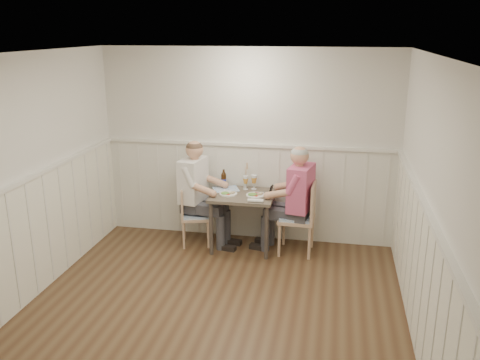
{
  "coord_description": "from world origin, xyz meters",
  "views": [
    {
      "loc": [
        1.17,
        -4.33,
        2.82
      ],
      "look_at": [
        0.01,
        1.64,
        1.0
      ],
      "focal_mm": 38.0,
      "sensor_mm": 36.0,
      "label": 1
    }
  ],
  "objects": [
    {
      "name": "diner_cream",
      "position": [
        -0.63,
        1.89,
        0.61
      ],
      "size": [
        0.72,
        0.51,
        1.44
      ],
      "color": "#3F3F47",
      "rests_on": "ground"
    },
    {
      "name": "plate_diner",
      "position": [
        -0.18,
        1.78,
        0.77
      ],
      "size": [
        0.23,
        0.23,
        0.06
      ],
      "color": "white",
      "rests_on": "dining_table"
    },
    {
      "name": "beer_glass_b",
      "position": [
        0.01,
        2.04,
        0.88
      ],
      "size": [
        0.08,
        0.08,
        0.19
      ],
      "color": "silver",
      "rests_on": "dining_table"
    },
    {
      "name": "dining_table",
      "position": [
        0.01,
        1.84,
        0.64
      ],
      "size": [
        0.82,
        0.7,
        0.75
      ],
      "color": "#4D4637",
      "rests_on": "ground"
    },
    {
      "name": "rolled_napkin",
      "position": [
        0.22,
        1.55,
        0.77
      ],
      "size": [
        0.2,
        0.05,
        0.04
      ],
      "color": "white",
      "rests_on": "dining_table"
    },
    {
      "name": "plate_man",
      "position": [
        0.18,
        1.8,
        0.77
      ],
      "size": [
        0.25,
        0.25,
        0.06
      ],
      "color": "white",
      "rests_on": "dining_table"
    },
    {
      "name": "beer_bottle",
      "position": [
        -0.3,
        2.08,
        0.86
      ],
      "size": [
        0.07,
        0.07,
        0.25
      ],
      "color": "black",
      "rests_on": "dining_table"
    },
    {
      "name": "room_shell",
      "position": [
        0.0,
        0.0,
        1.52
      ],
      "size": [
        4.04,
        4.54,
        2.6
      ],
      "color": "silver",
      "rests_on": "ground"
    },
    {
      "name": "grass_vase",
      "position": [
        -0.01,
        2.1,
        0.92
      ],
      "size": [
        0.04,
        0.04,
        0.38
      ],
      "color": "silver",
      "rests_on": "dining_table"
    },
    {
      "name": "gingham_mat",
      "position": [
        -0.25,
        2.0,
        0.75
      ],
      "size": [
        0.41,
        0.38,
        0.01
      ],
      "color": "#5685C6",
      "rests_on": "dining_table"
    },
    {
      "name": "wainscot",
      "position": [
        0.0,
        0.69,
        0.69
      ],
      "size": [
        4.0,
        4.49,
        1.34
      ],
      "color": "silver",
      "rests_on": "ground"
    },
    {
      "name": "ground_plane",
      "position": [
        0.0,
        0.0,
        0.0
      ],
      "size": [
        4.5,
        4.5,
        0.0
      ],
      "primitive_type": "plane",
      "color": "#482F1C"
    },
    {
      "name": "man_in_pink",
      "position": [
        0.72,
        1.82,
        0.61
      ],
      "size": [
        0.73,
        0.52,
        1.45
      ],
      "color": "#3F3F47",
      "rests_on": "ground"
    },
    {
      "name": "beer_glass_a",
      "position": [
        0.12,
        2.07,
        0.88
      ],
      "size": [
        0.08,
        0.08,
        0.2
      ],
      "color": "silver",
      "rests_on": "dining_table"
    },
    {
      "name": "chair_right",
      "position": [
        0.78,
        1.83,
        0.51
      ],
      "size": [
        0.46,
        0.46,
        0.95
      ],
      "color": "tan",
      "rests_on": "ground"
    },
    {
      "name": "chair_left",
      "position": [
        -0.68,
        1.83,
        0.44
      ],
      "size": [
        0.47,
        0.47,
        0.81
      ],
      "color": "tan",
      "rests_on": "ground"
    }
  ]
}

